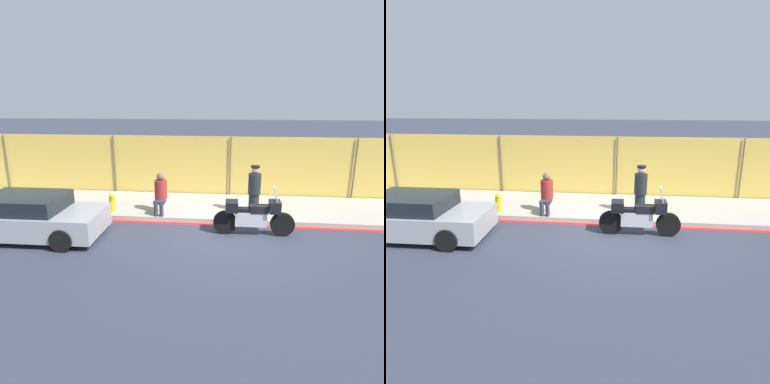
% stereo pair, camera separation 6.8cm
% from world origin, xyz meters
% --- Properties ---
extents(ground_plane, '(120.00, 120.00, 0.00)m').
position_xyz_m(ground_plane, '(0.00, 0.00, 0.00)').
color(ground_plane, '#333847').
extents(sidewalk, '(35.19, 3.07, 0.15)m').
position_xyz_m(sidewalk, '(0.00, 2.44, 0.08)').
color(sidewalk, '#ADA89E').
rests_on(sidewalk, ground_plane).
extents(curb_paint_stripe, '(35.19, 0.18, 0.01)m').
position_xyz_m(curb_paint_stripe, '(0.00, 0.82, 0.00)').
color(curb_paint_stripe, red).
rests_on(curb_paint_stripe, ground_plane).
extents(storefront_fence, '(33.43, 0.17, 2.47)m').
position_xyz_m(storefront_fence, '(0.00, 4.07, 1.24)').
color(storefront_fence, gold).
rests_on(storefront_fence, ground_plane).
extents(motorcycle, '(2.37, 0.50, 1.48)m').
position_xyz_m(motorcycle, '(0.69, 0.13, 0.59)').
color(motorcycle, black).
rests_on(motorcycle, ground_plane).
extents(officer_standing, '(0.42, 0.42, 1.63)m').
position_xyz_m(officer_standing, '(0.81, 1.70, 0.98)').
color(officer_standing, '#1E2328').
rests_on(officer_standing, sidewalk).
extents(person_seated_on_curb, '(0.42, 0.72, 1.37)m').
position_xyz_m(person_seated_on_curb, '(-2.31, 1.39, 0.91)').
color(person_seated_on_curb, '#2D3342').
rests_on(person_seated_on_curb, sidewalk).
extents(parked_car_left_down_street, '(4.02, 2.04, 1.25)m').
position_xyz_m(parked_car_left_down_street, '(-5.66, -0.71, 0.61)').
color(parked_car_left_down_street, '#9E9EA3').
rests_on(parked_car_left_down_street, ground_plane).
extents(fire_hydrant, '(0.23, 0.28, 0.61)m').
position_xyz_m(fire_hydrant, '(-3.99, 1.37, 0.46)').
color(fire_hydrant, gold).
rests_on(fire_hydrant, sidewalk).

